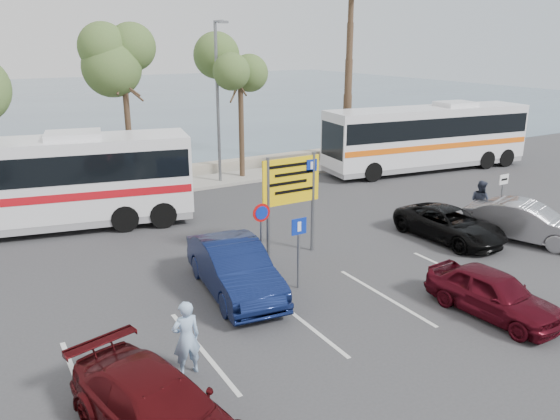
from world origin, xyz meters
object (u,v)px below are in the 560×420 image
pedestrian_far (480,201)px  car_maroon (158,410)px  direction_sign (291,188)px  suv_black (450,224)px  car_blue (234,268)px  car_red (493,293)px  car_silver_b (525,222)px  coach_bus_left (28,187)px  coach_bus_right (427,139)px  pedestrian_near (186,338)px  street_lamp_right (218,95)px

pedestrian_far → car_maroon: bearing=110.9°
direction_sign → suv_black: direction_sign is taller
car_blue → pedestrian_far: pedestrian_far is taller
car_red → pedestrian_far: 8.37m
pedestrian_far → car_silver_b: bearing=174.6°
car_silver_b → pedestrian_far: 2.35m
car_blue → pedestrian_far: (11.64, 0.86, 0.10)m
car_red → car_silver_b: 6.79m
car_blue → car_silver_b: 11.50m
coach_bus_left → coach_bus_right: size_ratio=1.01×
suv_black → car_red: bearing=-128.7°
coach_bus_left → suv_black: (13.50, -9.00, -1.18)m
pedestrian_near → street_lamp_right: bearing=-116.6°
coach_bus_right → pedestrian_near: (-19.35, -12.21, -0.88)m
suv_black → car_silver_b: 2.82m
car_silver_b → pedestrian_far: size_ratio=2.49×
direction_sign → coach_bus_right: bearing=28.2°
street_lamp_right → car_maroon: size_ratio=1.76×
street_lamp_right → car_maroon: 19.65m
direction_sign → car_maroon: 9.85m
street_lamp_right → suv_black: 13.28m
car_maroon → pedestrian_far: 16.70m
street_lamp_right → car_blue: size_ratio=1.67×
pedestrian_near → car_red: bearing=169.2°
pedestrian_far → coach_bus_left: bearing=63.5°
direction_sign → coach_bus_right: (13.61, 7.30, -0.65)m
coach_bus_left → pedestrian_near: coach_bus_left is taller
car_maroon → suv_black: bearing=6.7°
car_maroon → coach_bus_left: bearing=77.7°
pedestrian_far → suv_black: bearing=108.3°
coach_bus_left → pedestrian_far: size_ratio=7.11×
car_maroon → street_lamp_right: bearing=47.8°
direction_sign → suv_black: 6.49m
direction_sign → street_lamp_right: bearing=79.1°
car_red → pedestrian_far: size_ratio=2.14×
coach_bus_right → pedestrian_far: coach_bus_right is taller
suv_black → car_silver_b: (2.40, -1.48, 0.12)m
coach_bus_right → car_red: bearing=-128.8°
car_maroon → coach_bus_right: bearing=19.9°
coach_bus_left → car_red: size_ratio=3.33×
street_lamp_right → car_blue: 13.56m
coach_bus_right → car_maroon: size_ratio=2.77×
car_red → pedestrian_near: pedestrian_near is taller
pedestrian_near → direction_sign: bearing=-139.2°
car_maroon → car_silver_b: bearing=-1.4°
car_blue → car_silver_b: car_blue is taller
coach_bus_left → suv_black: size_ratio=2.89×
car_silver_b → coach_bus_left: bearing=126.2°
coach_bus_left → car_silver_b: (15.90, -10.48, -1.06)m
suv_black → pedestrian_far: bearing=15.2°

